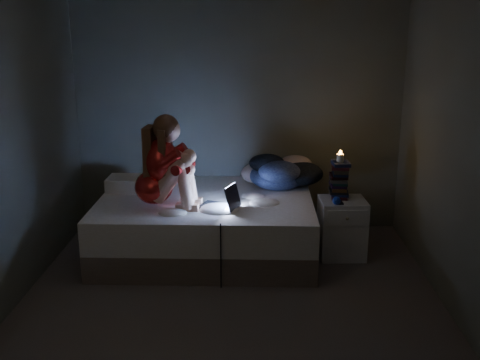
{
  "coord_description": "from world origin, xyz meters",
  "views": [
    {
      "loc": [
        0.21,
        -4.35,
        2.33
      ],
      "look_at": [
        0.05,
        1.0,
        0.8
      ],
      "focal_mm": 42.65,
      "sensor_mm": 36.0,
      "label": 1
    }
  ],
  "objects_px": {
    "bed": "(206,225)",
    "phone": "(338,202)",
    "nightstand": "(342,228)",
    "candle": "(340,160)",
    "woman": "(153,161)",
    "laptop": "(218,195)"
  },
  "relations": [
    {
      "from": "bed",
      "to": "laptop",
      "type": "relative_size",
      "value": 5.97
    },
    {
      "from": "woman",
      "to": "laptop",
      "type": "distance_m",
      "value": 0.7
    },
    {
      "from": "bed",
      "to": "phone",
      "type": "relative_size",
      "value": 15.2
    },
    {
      "from": "bed",
      "to": "candle",
      "type": "distance_m",
      "value": 1.5
    },
    {
      "from": "laptop",
      "to": "candle",
      "type": "height_order",
      "value": "candle"
    },
    {
      "from": "laptop",
      "to": "candle",
      "type": "xyz_separation_m",
      "value": [
        1.18,
        0.33,
        0.27
      ]
    },
    {
      "from": "nightstand",
      "to": "candle",
      "type": "bearing_deg",
      "value": 113.48
    },
    {
      "from": "bed",
      "to": "nightstand",
      "type": "distance_m",
      "value": 1.37
    },
    {
      "from": "woman",
      "to": "laptop",
      "type": "xyz_separation_m",
      "value": [
        0.62,
        -0.04,
        -0.32
      ]
    },
    {
      "from": "woman",
      "to": "candle",
      "type": "distance_m",
      "value": 1.82
    },
    {
      "from": "bed",
      "to": "phone",
      "type": "xyz_separation_m",
      "value": [
        1.31,
        -0.16,
        0.31
      ]
    },
    {
      "from": "laptop",
      "to": "candle",
      "type": "bearing_deg",
      "value": 37.1
    },
    {
      "from": "woman",
      "to": "bed",
      "type": "bearing_deg",
      "value": 36.49
    },
    {
      "from": "laptop",
      "to": "nightstand",
      "type": "relative_size",
      "value": 0.6
    },
    {
      "from": "bed",
      "to": "woman",
      "type": "bearing_deg",
      "value": -149.36
    },
    {
      "from": "laptop",
      "to": "bed",
      "type": "bearing_deg",
      "value": 136.02
    },
    {
      "from": "phone",
      "to": "woman",
      "type": "bearing_deg",
      "value": -176.52
    },
    {
      "from": "nightstand",
      "to": "candle",
      "type": "xyz_separation_m",
      "value": [
        -0.04,
        0.08,
        0.69
      ]
    },
    {
      "from": "woman",
      "to": "laptop",
      "type": "height_order",
      "value": "woman"
    },
    {
      "from": "phone",
      "to": "bed",
      "type": "bearing_deg",
      "value": 172.73
    },
    {
      "from": "woman",
      "to": "nightstand",
      "type": "height_order",
      "value": "woman"
    },
    {
      "from": "laptop",
      "to": "candle",
      "type": "distance_m",
      "value": 1.26
    }
  ]
}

